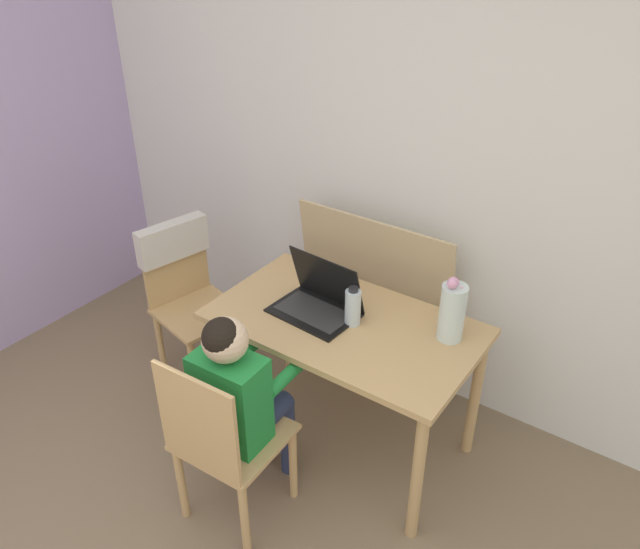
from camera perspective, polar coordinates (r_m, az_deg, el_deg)
wall_back at (r=2.97m, az=11.78°, el=9.41°), size 6.40×0.05×2.50m
dining_table at (r=2.82m, az=2.20°, el=-5.83°), size 1.18×0.68×0.72m
chair_occupied at (r=2.62m, az=-8.85°, el=-14.92°), size 0.42×0.42×0.87m
chair_spare at (r=3.40m, az=-12.36°, el=-0.19°), size 0.51×0.48×0.88m
person_seated at (r=2.56m, az=-7.42°, el=-10.46°), size 0.31×0.43×1.01m
laptop at (r=2.80m, az=-0.08°, el=-2.23°), size 0.39×0.29×0.26m
flower_vase at (r=2.64m, az=12.01°, el=-3.24°), size 0.11×0.11×0.30m
water_bottle at (r=2.70m, az=3.02°, el=-2.97°), size 0.07×0.07×0.19m
cardboard_panel at (r=3.32m, az=5.06°, el=-2.30°), size 0.87×0.15×0.99m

